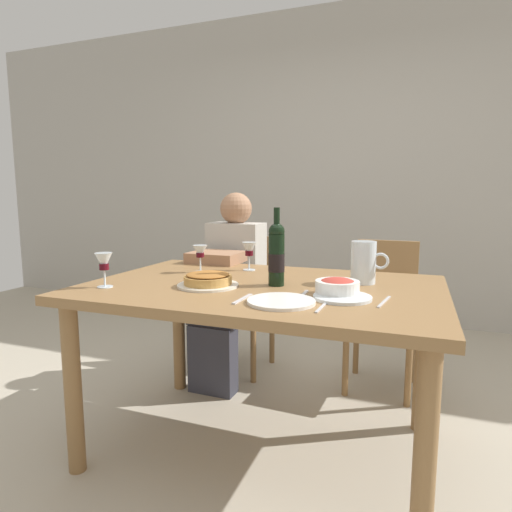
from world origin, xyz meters
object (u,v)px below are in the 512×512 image
(wine_bottle, at_px, (276,254))
(dinner_plate_right_setting, at_px, (342,297))
(wine_glass_right_diner, at_px, (249,250))
(chair_right, at_px, (384,304))
(water_pitcher, at_px, (364,265))
(baked_tart, at_px, (208,280))
(dinner_plate_left_setting, at_px, (281,301))
(salad_bowl, at_px, (337,286))
(wine_glass_centre, at_px, (200,253))
(diner_left, at_px, (229,282))
(wine_glass_left_diner, at_px, (104,263))
(dining_table, at_px, (262,305))
(chair_left, at_px, (244,293))

(wine_bottle, distance_m, dinner_plate_right_setting, 0.36)
(wine_glass_right_diner, xyz_separation_m, chair_right, (0.64, 0.59, -0.37))
(wine_bottle, relative_size, chair_right, 0.38)
(water_pitcher, xyz_separation_m, dinner_plate_right_setting, (-0.04, -0.32, -0.08))
(baked_tart, distance_m, dinner_plate_left_setting, 0.41)
(salad_bowl, height_order, dinner_plate_right_setting, salad_bowl)
(baked_tart, height_order, wine_glass_right_diner, wine_glass_right_diner)
(wine_glass_centre, xyz_separation_m, dinner_plate_right_setting, (0.76, -0.32, -0.09))
(salad_bowl, distance_m, dinner_plate_right_setting, 0.07)
(diner_left, bearing_deg, water_pitcher, 152.37)
(wine_glass_centre, bearing_deg, wine_glass_left_diner, -114.53)
(wine_glass_left_diner, bearing_deg, wine_bottle, 23.32)
(dining_table, relative_size, wine_glass_right_diner, 10.30)
(wine_glass_left_diner, bearing_deg, wine_glass_right_diner, 54.98)
(salad_bowl, bearing_deg, wine_bottle, 161.04)
(dinner_plate_right_setting, xyz_separation_m, diner_left, (-0.82, 0.80, -0.15))
(water_pitcher, relative_size, salad_bowl, 1.09)
(salad_bowl, height_order, wine_glass_right_diner, wine_glass_right_diner)
(salad_bowl, distance_m, wine_glass_left_diner, 0.96)
(dining_table, bearing_deg, wine_glass_left_diner, -155.03)
(baked_tart, xyz_separation_m, dinner_plate_right_setting, (0.57, -0.03, -0.02))
(wine_bottle, distance_m, chair_right, 1.06)
(water_pitcher, bearing_deg, chair_left, 140.12)
(wine_glass_centre, height_order, dinner_plate_left_setting, wine_glass_centre)
(baked_tart, bearing_deg, chair_left, 103.63)
(chair_left, bearing_deg, wine_glass_left_diner, 84.02)
(wine_bottle, xyz_separation_m, dinner_plate_right_setting, (0.30, -0.15, -0.13))
(dinner_plate_left_setting, distance_m, chair_right, 1.25)
(water_pitcher, relative_size, chair_right, 0.21)
(dining_table, bearing_deg, dinner_plate_right_setting, -20.90)
(wine_glass_centre, relative_size, chair_right, 0.16)
(diner_left, distance_m, chair_right, 0.95)
(dinner_plate_right_setting, bearing_deg, dining_table, 159.10)
(wine_glass_left_diner, height_order, dinner_plate_left_setting, wine_glass_left_diner)
(wine_glass_right_diner, height_order, chair_left, wine_glass_right_diner)
(salad_bowl, distance_m, chair_left, 1.30)
(salad_bowl, xyz_separation_m, chair_left, (-0.79, 0.99, -0.30))
(chair_right, bearing_deg, dining_table, 66.00)
(water_pitcher, bearing_deg, wine_glass_left_diner, -155.22)
(water_pitcher, relative_size, dinner_plate_left_setting, 0.75)
(wine_glass_left_diner, bearing_deg, baked_tart, 22.67)
(dining_table, xyz_separation_m, wine_glass_left_diner, (-0.60, -0.28, 0.19))
(chair_right, bearing_deg, chair_left, 3.11)
(dining_table, distance_m, dinner_plate_left_setting, 0.34)
(baked_tart, xyz_separation_m, chair_right, (0.66, 1.02, -0.29))
(dinner_plate_left_setting, bearing_deg, baked_tart, 156.22)
(baked_tart, distance_m, wine_glass_centre, 0.35)
(dinner_plate_left_setting, bearing_deg, wine_glass_right_diner, 120.84)
(dinner_plate_right_setting, distance_m, chair_right, 1.08)
(baked_tart, distance_m, chair_right, 1.25)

